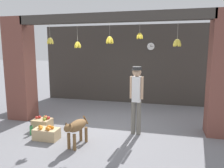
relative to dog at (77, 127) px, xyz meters
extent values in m
plane|color=slate|center=(0.39, 1.19, -0.43)|extent=(60.00, 60.00, 0.00)
cube|color=#38332D|center=(0.39, 4.29, 1.09)|extent=(6.98, 0.12, 3.06)
cube|color=brown|center=(-2.45, 1.49, 1.09)|extent=(0.70, 0.60, 3.06)
cube|color=brown|center=(3.24, 1.49, 1.09)|extent=(0.70, 0.60, 3.06)
cube|color=#3D3833|center=(0.39, 1.31, 2.50)|extent=(5.08, 0.24, 0.24)
cylinder|color=#B2AD99|center=(-1.28, 1.28, 2.20)|extent=(0.01, 0.01, 0.37)
ellipsoid|color=yellow|center=(-1.23, 1.28, 1.92)|extent=(0.13, 0.07, 0.20)
ellipsoid|color=yellow|center=(-1.26, 1.32, 1.92)|extent=(0.10, 0.12, 0.21)
ellipsoid|color=yellow|center=(-1.31, 1.32, 1.92)|extent=(0.10, 0.12, 0.21)
ellipsoid|color=yellow|center=(-1.33, 1.28, 1.92)|extent=(0.13, 0.07, 0.20)
ellipsoid|color=yellow|center=(-1.31, 1.24, 1.92)|extent=(0.10, 0.12, 0.21)
ellipsoid|color=yellow|center=(-1.26, 1.24, 1.92)|extent=(0.10, 0.12, 0.21)
cylinder|color=#B2AD99|center=(-0.49, 1.34, 2.14)|extent=(0.01, 0.01, 0.48)
ellipsoid|color=yellow|center=(-0.44, 1.34, 1.82)|extent=(0.13, 0.07, 0.20)
ellipsoid|color=yellow|center=(-0.49, 1.39, 1.82)|extent=(0.07, 0.13, 0.20)
ellipsoid|color=yellow|center=(-0.54, 1.34, 1.82)|extent=(0.13, 0.07, 0.20)
ellipsoid|color=yellow|center=(-0.49, 1.29, 1.82)|extent=(0.07, 0.13, 0.20)
cylinder|color=#B2AD99|center=(0.41, 1.33, 2.21)|extent=(0.01, 0.01, 0.35)
ellipsoid|color=yellow|center=(0.46, 1.33, 1.94)|extent=(0.14, 0.07, 0.21)
ellipsoid|color=yellow|center=(0.43, 1.38, 1.94)|extent=(0.10, 0.13, 0.22)
ellipsoid|color=yellow|center=(0.37, 1.36, 1.94)|extent=(0.13, 0.11, 0.22)
ellipsoid|color=yellow|center=(0.37, 1.30, 1.94)|extent=(0.13, 0.11, 0.22)
ellipsoid|color=yellow|center=(0.43, 1.28, 1.94)|extent=(0.10, 0.13, 0.22)
cylinder|color=#B2AD99|center=(1.19, 1.34, 2.24)|extent=(0.01, 0.01, 0.28)
ellipsoid|color=yellow|center=(1.23, 1.34, 2.03)|extent=(0.11, 0.06, 0.17)
ellipsoid|color=yellow|center=(1.20, 1.38, 2.03)|extent=(0.08, 0.11, 0.17)
ellipsoid|color=yellow|center=(1.15, 1.36, 2.03)|extent=(0.10, 0.09, 0.18)
ellipsoid|color=yellow|center=(1.15, 1.31, 2.03)|extent=(0.10, 0.09, 0.18)
ellipsoid|color=yellow|center=(1.20, 1.30, 2.03)|extent=(0.08, 0.11, 0.17)
cylinder|color=#B2AD99|center=(2.10, 1.28, 2.16)|extent=(0.01, 0.01, 0.44)
ellipsoid|color=yellow|center=(2.15, 1.28, 1.85)|extent=(0.13, 0.07, 0.20)
ellipsoid|color=yellow|center=(2.13, 1.32, 1.85)|extent=(0.10, 0.12, 0.21)
ellipsoid|color=yellow|center=(2.08, 1.32, 1.85)|extent=(0.10, 0.12, 0.21)
ellipsoid|color=yellow|center=(2.05, 1.28, 1.85)|extent=(0.13, 0.07, 0.20)
ellipsoid|color=yellow|center=(2.08, 1.24, 1.85)|extent=(0.10, 0.12, 0.21)
ellipsoid|color=yellow|center=(2.13, 1.24, 1.85)|extent=(0.10, 0.12, 0.21)
ellipsoid|color=brown|center=(0.01, 0.04, 0.03)|extent=(0.36, 0.65, 0.25)
cylinder|color=brown|center=(0.03, -0.20, -0.26)|extent=(0.07, 0.07, 0.36)
cylinder|color=brown|center=(-0.11, -0.18, -0.26)|extent=(0.07, 0.07, 0.36)
cylinder|color=brown|center=(0.12, 0.25, -0.26)|extent=(0.07, 0.07, 0.36)
cylinder|color=brown|center=(-0.02, 0.28, -0.26)|extent=(0.07, 0.07, 0.36)
ellipsoid|color=brown|center=(-0.06, -0.29, 0.09)|extent=(0.20, 0.25, 0.17)
cone|color=brown|center=(-0.01, -0.30, 0.18)|extent=(0.05, 0.05, 0.07)
cone|color=brown|center=(-0.11, -0.28, 0.18)|extent=(0.05, 0.05, 0.07)
cylinder|color=brown|center=(0.07, 0.37, 0.06)|extent=(0.08, 0.20, 0.25)
cylinder|color=#6B665B|center=(1.25, 1.00, -0.01)|extent=(0.11, 0.11, 0.85)
cylinder|color=#6B665B|center=(1.11, 1.02, -0.01)|extent=(0.11, 0.11, 0.85)
cube|color=white|center=(1.18, 1.01, 0.73)|extent=(0.22, 0.19, 0.63)
cylinder|color=tan|center=(1.32, 1.00, 0.77)|extent=(0.06, 0.06, 0.56)
cylinder|color=tan|center=(1.04, 1.02, 0.77)|extent=(0.06, 0.06, 0.56)
sphere|color=tan|center=(1.18, 1.01, 1.15)|extent=(0.22, 0.22, 0.22)
cylinder|color=#2D2D2D|center=(1.18, 1.01, 1.25)|extent=(0.22, 0.22, 0.08)
cube|color=#2D2D2D|center=(1.17, 0.90, 1.22)|extent=(0.20, 0.14, 0.01)
cube|color=tan|center=(-0.85, 0.16, -0.30)|extent=(0.59, 0.34, 0.27)
sphere|color=orange|center=(-1.02, 0.16, -0.14)|extent=(0.08, 0.08, 0.08)
sphere|color=orange|center=(-0.97, 0.14, -0.14)|extent=(0.08, 0.08, 0.08)
sphere|color=orange|center=(-0.81, 0.23, -0.14)|extent=(0.08, 0.08, 0.08)
sphere|color=orange|center=(-0.80, 0.11, -0.14)|extent=(0.08, 0.08, 0.08)
sphere|color=orange|center=(-0.77, 0.11, -0.14)|extent=(0.08, 0.08, 0.08)
sphere|color=orange|center=(-0.74, 0.06, -0.14)|extent=(0.08, 0.08, 0.08)
sphere|color=orange|center=(-0.82, 0.21, -0.14)|extent=(0.08, 0.08, 0.08)
sphere|color=orange|center=(-0.94, 0.07, -0.14)|extent=(0.08, 0.08, 0.08)
sphere|color=orange|center=(-0.70, 0.18, -0.14)|extent=(0.08, 0.08, 0.08)
cube|color=tan|center=(-1.31, 0.72, -0.29)|extent=(0.46, 0.37, 0.28)
sphere|color=red|center=(-1.27, 0.84, -0.12)|extent=(0.08, 0.08, 0.08)
sphere|color=red|center=(-1.48, 0.73, -0.12)|extent=(0.08, 0.08, 0.08)
sphere|color=#99B238|center=(-1.29, 0.82, -0.12)|extent=(0.08, 0.08, 0.08)
sphere|color=red|center=(-1.43, 0.79, -0.12)|extent=(0.08, 0.08, 0.08)
sphere|color=red|center=(-1.15, 0.78, -0.12)|extent=(0.08, 0.08, 0.08)
sphere|color=#99B238|center=(-1.20, 0.65, -0.12)|extent=(0.08, 0.08, 0.08)
sphere|color=red|center=(-1.25, 0.77, -0.12)|extent=(0.08, 0.08, 0.08)
sphere|color=#99B238|center=(-1.20, 0.77, -0.12)|extent=(0.08, 0.08, 0.08)
sphere|color=red|center=(-1.16, 0.76, -0.12)|extent=(0.08, 0.08, 0.08)
cylinder|color=#38934C|center=(-1.37, 0.32, -0.32)|extent=(0.08, 0.08, 0.23)
cylinder|color=black|center=(-1.37, 0.32, -0.19)|extent=(0.04, 0.04, 0.03)
cylinder|color=black|center=(1.26, 4.23, 1.80)|extent=(0.29, 0.01, 0.29)
cylinder|color=white|center=(1.26, 4.21, 1.80)|extent=(0.28, 0.02, 0.28)
cube|color=black|center=(1.26, 4.20, 1.83)|extent=(0.01, 0.01, 0.08)
cube|color=black|center=(1.30, 4.20, 1.80)|extent=(0.10, 0.01, 0.01)
camera|label=1|loc=(1.89, -4.27, 1.72)|focal=35.00mm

